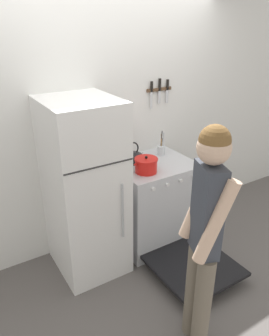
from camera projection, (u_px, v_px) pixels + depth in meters
name	position (u px, v px, depth m)	size (l,w,h in m)	color
ground_plane	(114.00, 230.00, 3.87)	(14.00, 14.00, 0.00)	#5B5654
wall_back	(110.00, 126.00, 3.36)	(10.00, 0.06, 2.55)	silver
refrigerator	(85.00, 190.00, 3.02)	(0.62, 0.73, 1.69)	white
stove_range	(154.00, 204.00, 3.53)	(0.81, 1.43, 0.93)	silver
dutch_oven_pot	(146.00, 165.00, 3.14)	(0.27, 0.22, 0.17)	red
tea_kettle	(133.00, 157.00, 3.37)	(0.24, 0.19, 0.22)	black
utensil_jar	(161.00, 149.00, 3.55)	(0.08, 0.08, 0.27)	silver
person	(205.00, 234.00, 2.15)	(0.36, 0.42, 1.74)	#6B6051
wall_knife_strip	(159.00, 89.00, 3.47)	(0.31, 0.03, 0.31)	brown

